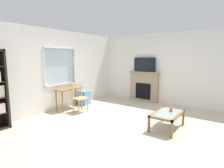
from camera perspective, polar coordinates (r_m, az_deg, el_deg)
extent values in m
cube|color=beige|center=(4.92, 2.59, -12.46)|extent=(6.57, 6.02, 0.02)
cube|color=white|center=(6.46, -16.42, -3.86)|extent=(5.57, 0.12, 0.81)
cube|color=white|center=(6.35, -17.17, 13.41)|extent=(5.57, 0.12, 0.57)
cube|color=white|center=(5.48, -30.72, 3.97)|extent=(2.25, 0.12, 1.24)
cube|color=white|center=(7.53, -6.18, 6.00)|extent=(2.08, 0.12, 1.24)
cube|color=silver|center=(6.39, -16.26, 5.29)|extent=(1.25, 0.02, 1.24)
cube|color=white|center=(6.40, -15.65, -0.12)|extent=(1.31, 0.06, 0.03)
cube|color=white|center=(6.34, -16.09, 10.73)|extent=(1.31, 0.06, 0.03)
cube|color=white|center=(5.97, -20.56, 4.89)|extent=(0.03, 0.06, 1.24)
cube|color=white|center=(6.74, -11.70, 5.60)|extent=(0.03, 0.06, 1.24)
cube|color=white|center=(7.17, 15.22, 4.68)|extent=(0.12, 5.22, 2.62)
cube|color=black|center=(5.24, -30.71, -1.30)|extent=(0.05, 0.38, 1.93)
cube|color=olive|center=(6.25, -13.29, -1.44)|extent=(0.93, 0.40, 0.03)
cylinder|color=olive|center=(5.95, -15.23, -5.51)|extent=(0.04, 0.04, 0.68)
cylinder|color=olive|center=(6.49, -9.52, -4.17)|extent=(0.04, 0.04, 0.68)
cylinder|color=olive|center=(6.18, -17.02, -5.06)|extent=(0.04, 0.04, 0.68)
cylinder|color=olive|center=(6.70, -11.36, -3.81)|extent=(0.04, 0.04, 0.68)
cube|color=tan|center=(5.88, -9.91, -4.40)|extent=(0.47, 0.45, 0.04)
cylinder|color=tan|center=(5.72, -10.26, -7.21)|extent=(0.04, 0.04, 0.43)
cylinder|color=tan|center=(5.91, -7.59, -6.61)|extent=(0.04, 0.04, 0.43)
cylinder|color=tan|center=(5.97, -12.10, -6.59)|extent=(0.04, 0.04, 0.43)
cylinder|color=tan|center=(6.16, -9.48, -6.04)|extent=(0.04, 0.04, 0.43)
cylinder|color=tan|center=(5.87, -12.24, -2.26)|extent=(0.04, 0.04, 0.45)
cylinder|color=tan|center=(6.06, -9.58, -1.84)|extent=(0.04, 0.04, 0.45)
cube|color=tan|center=(5.93, -10.94, -0.19)|extent=(0.36, 0.08, 0.06)
cylinder|color=tan|center=(5.91, -11.71, -2.46)|extent=(0.02, 0.02, 0.35)
cylinder|color=tan|center=(5.97, -10.88, -2.33)|extent=(0.02, 0.02, 0.35)
cylinder|color=tan|center=(6.03, -10.07, -2.20)|extent=(0.02, 0.02, 0.35)
cube|color=#72ADDB|center=(6.87, -8.80, -4.17)|extent=(0.35, 0.40, 0.51)
cube|color=tan|center=(7.36, 10.00, -0.89)|extent=(0.18, 1.15, 1.14)
cube|color=black|center=(7.30, 9.64, -2.19)|extent=(0.03, 0.63, 0.62)
cube|color=tan|center=(7.27, 10.05, 3.66)|extent=(0.26, 1.25, 0.04)
cube|color=black|center=(7.25, 10.11, 5.97)|extent=(0.05, 0.87, 0.55)
cube|color=black|center=(7.23, 10.01, 5.96)|extent=(0.01, 0.82, 0.50)
cube|color=#8C9E99|center=(4.68, 16.91, -8.69)|extent=(0.89, 0.48, 0.02)
cube|color=brown|center=(4.62, 20.06, -9.29)|extent=(0.99, 0.05, 0.05)
cube|color=brown|center=(4.78, 13.86, -8.43)|extent=(0.99, 0.05, 0.05)
cube|color=brown|center=(4.27, 14.83, -10.52)|extent=(0.05, 0.58, 0.05)
cube|color=brown|center=(5.12, 18.61, -7.49)|extent=(0.05, 0.58, 0.05)
cube|color=brown|center=(4.26, 18.16, -13.60)|extent=(0.05, 0.05, 0.35)
cube|color=brown|center=(5.11, 21.39, -10.02)|extent=(0.05, 0.05, 0.35)
cube|color=brown|center=(4.43, 11.45, -12.46)|extent=(0.05, 0.05, 0.35)
cube|color=brown|center=(5.25, 15.71, -9.25)|extent=(0.05, 0.05, 0.35)
cylinder|color=#DB3D84|center=(4.80, 17.97, -7.64)|extent=(0.07, 0.07, 0.09)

